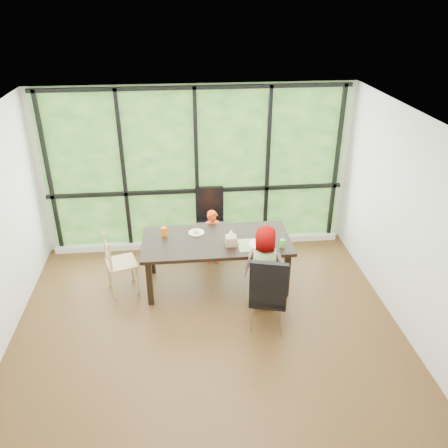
{
  "coord_description": "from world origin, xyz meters",
  "views": [
    {
      "loc": [
        -0.27,
        -4.75,
        3.97
      ],
      "look_at": [
        0.3,
        0.87,
        1.05
      ],
      "focal_mm": 36.9,
      "sensor_mm": 36.0,
      "label": 1
    }
  ],
  "objects_px": {
    "dining_table": "(217,262)",
    "chair_window_leather": "(210,222)",
    "child_toddler": "(213,237)",
    "chair_end_beech": "(121,263)",
    "chair_interior_leather": "(269,291)",
    "plate_far": "(196,233)",
    "child_older": "(266,267)",
    "tissue_box": "(231,241)",
    "green_cup": "(282,243)",
    "plate_near": "(259,244)",
    "orange_cup": "(164,232)"
  },
  "relations": [
    {
      "from": "plate_near",
      "to": "plate_far",
      "type": "bearing_deg",
      "value": 152.7
    },
    {
      "from": "dining_table",
      "to": "orange_cup",
      "type": "height_order",
      "value": "orange_cup"
    },
    {
      "from": "chair_window_leather",
      "to": "plate_far",
      "type": "distance_m",
      "value": 0.82
    },
    {
      "from": "child_toddler",
      "to": "tissue_box",
      "type": "height_order",
      "value": "child_toddler"
    },
    {
      "from": "chair_window_leather",
      "to": "chair_end_beech",
      "type": "relative_size",
      "value": 1.2
    },
    {
      "from": "chair_interior_leather",
      "to": "child_older",
      "type": "xyz_separation_m",
      "value": [
        0.05,
        0.45,
        0.06
      ]
    },
    {
      "from": "dining_table",
      "to": "plate_far",
      "type": "xyz_separation_m",
      "value": [
        -0.27,
        0.23,
        0.38
      ]
    },
    {
      "from": "plate_far",
      "to": "tissue_box",
      "type": "xyz_separation_m",
      "value": [
        0.47,
        -0.39,
        0.06
      ]
    },
    {
      "from": "child_toddler",
      "to": "chair_end_beech",
      "type": "bearing_deg",
      "value": -158.45
    },
    {
      "from": "plate_far",
      "to": "orange_cup",
      "type": "height_order",
      "value": "orange_cup"
    },
    {
      "from": "child_toddler",
      "to": "green_cup",
      "type": "xyz_separation_m",
      "value": [
        0.89,
        -0.9,
        0.35
      ]
    },
    {
      "from": "plate_near",
      "to": "chair_end_beech",
      "type": "bearing_deg",
      "value": 174.15
    },
    {
      "from": "chair_interior_leather",
      "to": "tissue_box",
      "type": "relative_size",
      "value": 7.09
    },
    {
      "from": "dining_table",
      "to": "plate_near",
      "type": "height_order",
      "value": "plate_near"
    },
    {
      "from": "plate_near",
      "to": "tissue_box",
      "type": "height_order",
      "value": "tissue_box"
    },
    {
      "from": "child_older",
      "to": "chair_end_beech",
      "type": "bearing_deg",
      "value": 4.11
    },
    {
      "from": "child_toddler",
      "to": "orange_cup",
      "type": "bearing_deg",
      "value": -154.44
    },
    {
      "from": "plate_near",
      "to": "chair_interior_leather",
      "type": "bearing_deg",
      "value": -90.18
    },
    {
      "from": "chair_interior_leather",
      "to": "orange_cup",
      "type": "height_order",
      "value": "chair_interior_leather"
    },
    {
      "from": "chair_window_leather",
      "to": "tissue_box",
      "type": "xyz_separation_m",
      "value": [
        0.21,
        -1.14,
        0.28
      ]
    },
    {
      "from": "chair_window_leather",
      "to": "chair_end_beech",
      "type": "bearing_deg",
      "value": -141.95
    },
    {
      "from": "chair_end_beech",
      "to": "child_toddler",
      "type": "distance_m",
      "value": 1.5
    },
    {
      "from": "green_cup",
      "to": "tissue_box",
      "type": "distance_m",
      "value": 0.71
    },
    {
      "from": "chair_interior_leather",
      "to": "plate_near",
      "type": "bearing_deg",
      "value": -75.31
    },
    {
      "from": "chair_end_beech",
      "to": "plate_far",
      "type": "distance_m",
      "value": 1.16
    },
    {
      "from": "chair_end_beech",
      "to": "green_cup",
      "type": "distance_m",
      "value": 2.31
    },
    {
      "from": "chair_interior_leather",
      "to": "chair_end_beech",
      "type": "bearing_deg",
      "value": -12.61
    },
    {
      "from": "child_toddler",
      "to": "tissue_box",
      "type": "xyz_separation_m",
      "value": [
        0.19,
        -0.77,
        0.36
      ]
    },
    {
      "from": "chair_end_beech",
      "to": "plate_far",
      "type": "xyz_separation_m",
      "value": [
        1.09,
        0.24,
        0.31
      ]
    },
    {
      "from": "child_toddler",
      "to": "plate_near",
      "type": "xyz_separation_m",
      "value": [
        0.58,
        -0.81,
        0.3
      ]
    },
    {
      "from": "child_toddler",
      "to": "tissue_box",
      "type": "bearing_deg",
      "value": -78.47
    },
    {
      "from": "green_cup",
      "to": "plate_far",
      "type": "bearing_deg",
      "value": 155.63
    },
    {
      "from": "dining_table",
      "to": "chair_window_leather",
      "type": "bearing_deg",
      "value": 90.96
    },
    {
      "from": "child_older",
      "to": "chair_window_leather",
      "type": "bearing_deg",
      "value": -47.7
    },
    {
      "from": "child_older",
      "to": "plate_near",
      "type": "bearing_deg",
      "value": -62.62
    },
    {
      "from": "plate_far",
      "to": "chair_window_leather",
      "type": "bearing_deg",
      "value": 70.91
    },
    {
      "from": "dining_table",
      "to": "chair_end_beech",
      "type": "relative_size",
      "value": 2.35
    },
    {
      "from": "chair_interior_leather",
      "to": "plate_far",
      "type": "height_order",
      "value": "chair_interior_leather"
    },
    {
      "from": "orange_cup",
      "to": "tissue_box",
      "type": "height_order",
      "value": "tissue_box"
    },
    {
      "from": "chair_end_beech",
      "to": "child_older",
      "type": "xyz_separation_m",
      "value": [
        1.99,
        -0.56,
        0.15
      ]
    },
    {
      "from": "chair_window_leather",
      "to": "plate_far",
      "type": "height_order",
      "value": "chair_window_leather"
    },
    {
      "from": "chair_interior_leather",
      "to": "orange_cup",
      "type": "distance_m",
      "value": 1.82
    },
    {
      "from": "chair_interior_leather",
      "to": "orange_cup",
      "type": "bearing_deg",
      "value": -28.12
    },
    {
      "from": "chair_window_leather",
      "to": "chair_interior_leather",
      "type": "xyz_separation_m",
      "value": [
        0.59,
        -2.0,
        0.0
      ]
    },
    {
      "from": "child_toddler",
      "to": "plate_far",
      "type": "xyz_separation_m",
      "value": [
        -0.27,
        -0.37,
        0.3
      ]
    },
    {
      "from": "plate_near",
      "to": "tissue_box",
      "type": "bearing_deg",
      "value": 173.36
    },
    {
      "from": "plate_far",
      "to": "chair_interior_leather",
      "type": "bearing_deg",
      "value": -55.83
    },
    {
      "from": "chair_window_leather",
      "to": "chair_interior_leather",
      "type": "relative_size",
      "value": 1.0
    },
    {
      "from": "plate_near",
      "to": "green_cup",
      "type": "relative_size",
      "value": 2.43
    },
    {
      "from": "chair_interior_leather",
      "to": "child_toddler",
      "type": "relative_size",
      "value": 1.19
    }
  ]
}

